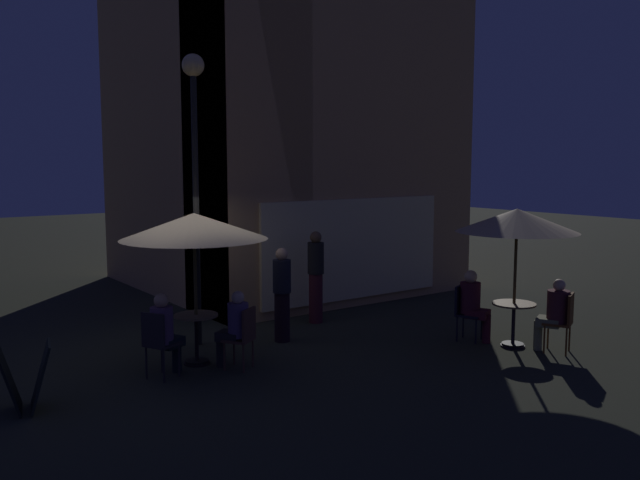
{
  "coord_description": "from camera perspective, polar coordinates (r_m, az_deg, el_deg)",
  "views": [
    {
      "loc": [
        -4.35,
        -9.46,
        3.1
      ],
      "look_at": [
        2.53,
        -0.05,
        1.72
      ],
      "focal_mm": 37.77,
      "sensor_mm": 36.0,
      "label": 1
    }
  ],
  "objects": [
    {
      "name": "cafe_chair_1",
      "position": [
        10.13,
        -6.47,
        -7.86
      ],
      "size": [
        0.55,
        0.55,
        0.93
      ],
      "rotation": [
        0.0,
        0.0,
        2.16
      ],
      "color": "#4F3026",
      "rests_on": "ground"
    },
    {
      "name": "patron_standing_5",
      "position": [
        11.55,
        -3.24,
        -4.6
      ],
      "size": [
        0.31,
        0.31,
        1.62
      ],
      "rotation": [
        0.0,
        0.0,
        1.59
      ],
      "color": "black",
      "rests_on": "ground"
    },
    {
      "name": "cafe_table_1",
      "position": [
        11.71,
        16.09,
        -6.14
      ],
      "size": [
        0.72,
        0.72,
        0.74
      ],
      "color": "black",
      "rests_on": "ground"
    },
    {
      "name": "patio_umbrella_0",
      "position": [
        10.23,
        -10.62,
        1.1
      ],
      "size": [
        2.21,
        2.21,
        2.32
      ],
      "color": "black",
      "rests_on": "ground"
    },
    {
      "name": "ground_plane",
      "position": [
        10.87,
        -11.16,
        -9.93
      ],
      "size": [
        60.0,
        60.0,
        0.0
      ],
      "primitive_type": "plane",
      "color": "#292C1F"
    },
    {
      "name": "patron_seated_2",
      "position": [
        11.86,
        12.84,
        -5.07
      ],
      "size": [
        0.46,
        0.54,
        1.23
      ],
      "rotation": [
        0.0,
        0.0,
        -1.16
      ],
      "color": "#4A1622",
      "rests_on": "ground"
    },
    {
      "name": "cafe_table_0",
      "position": [
        10.5,
        -10.43,
        -7.47
      ],
      "size": [
        0.67,
        0.67,
        0.77
      ],
      "color": "black",
      "rests_on": "ground"
    },
    {
      "name": "cafe_chair_3",
      "position": [
        11.57,
        19.98,
        -6.19
      ],
      "size": [
        0.56,
        0.56,
        0.98
      ],
      "rotation": [
        0.0,
        0.0,
        2.02
      ],
      "color": "#5C3316",
      "rests_on": "ground"
    },
    {
      "name": "patron_seated_0",
      "position": [
        9.95,
        -13.02,
        -7.4
      ],
      "size": [
        0.52,
        0.45,
        1.23
      ],
      "rotation": [
        0.0,
        0.0,
        0.44
      ],
      "color": "black",
      "rests_on": "ground"
    },
    {
      "name": "cafe_chair_0",
      "position": [
        9.87,
        -13.59,
        -8.15
      ],
      "size": [
        0.54,
        0.54,
        0.98
      ],
      "rotation": [
        0.0,
        0.0,
        0.44
      ],
      "color": "#262225",
      "rests_on": "ground"
    },
    {
      "name": "cafe_chair_2",
      "position": [
        11.93,
        12.14,
        -5.65
      ],
      "size": [
        0.55,
        0.55,
        0.95
      ],
      "rotation": [
        0.0,
        0.0,
        -1.16
      ],
      "color": "black",
      "rests_on": "ground"
    },
    {
      "name": "patron_seated_1",
      "position": [
        10.17,
        -7.26,
        -7.14
      ],
      "size": [
        0.46,
        0.51,
        1.18
      ],
      "rotation": [
        0.0,
        0.0,
        2.16
      ],
      "color": "black",
      "rests_on": "ground"
    },
    {
      "name": "menu_sandwich_board",
      "position": [
        9.24,
        -23.73,
        -10.62
      ],
      "size": [
        0.73,
        0.68,
        0.83
      ],
      "rotation": [
        0.0,
        0.0,
        -0.23
      ],
      "color": "black",
      "rests_on": "ground"
    },
    {
      "name": "cafe_building",
      "position": [
        15.42,
        -4.89,
        12.52
      ],
      "size": [
        6.57,
        6.94,
        9.31
      ],
      "color": "tan",
      "rests_on": "ground"
    },
    {
      "name": "patio_umbrella_1",
      "position": [
        11.47,
        16.34,
        1.53
      ],
      "size": [
        1.99,
        1.99,
        2.31
      ],
      "color": "black",
      "rests_on": "ground"
    },
    {
      "name": "street_lamp_near_corner",
      "position": [
        11.3,
        -10.58,
        8.62
      ],
      "size": [
        0.37,
        0.37,
        4.81
      ],
      "color": "black",
      "rests_on": "ground"
    },
    {
      "name": "patron_standing_4",
      "position": [
        12.84,
        -0.36,
        -3.07
      ],
      "size": [
        0.31,
        0.31,
        1.76
      ],
      "rotation": [
        0.0,
        0.0,
        2.3
      ],
      "color": "#4B1B22",
      "rests_on": "ground"
    },
    {
      "name": "patron_seated_3",
      "position": [
        11.57,
        19.27,
        -5.66
      ],
      "size": [
        0.48,
        0.54,
        1.21
      ],
      "rotation": [
        0.0,
        0.0,
        2.02
      ],
      "color": "#717354",
      "rests_on": "ground"
    }
  ]
}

